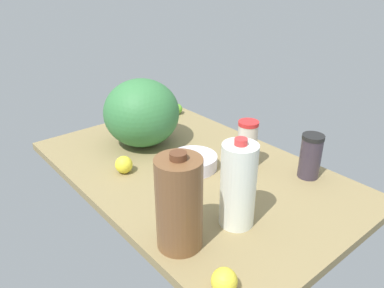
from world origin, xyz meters
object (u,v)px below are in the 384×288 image
object	(u,v)px
shaker_bottle	(311,156)
milk_jug	(238,185)
lemon_by_jug	(224,281)
mixing_bowl	(194,162)
lemon_beside_bowl	(124,165)
watermelon	(142,113)
chocolate_milk_jug	(179,203)
tumbler_cup	(247,144)
lime_near_front	(177,109)

from	to	relation	value
shaker_bottle	milk_jug	distance (cm)	39.11
milk_jug	lemon_by_jug	world-z (taller)	milk_jug
mixing_bowl	lemon_beside_bowl	xyz separation A→B (cm)	(13.76, 21.43, 0.67)
watermelon	lemon_by_jug	distance (cm)	84.59
watermelon	mixing_bowl	bearing A→B (deg)	-174.95
watermelon	lemon_beside_bowl	bearing A→B (deg)	130.54
mixing_bowl	lemon_by_jug	world-z (taller)	lemon_by_jug
chocolate_milk_jug	milk_jug	xyz separation A→B (cm)	(-3.27, -18.37, -0.30)
tumbler_cup	shaker_bottle	bearing A→B (deg)	-148.49
milk_jug	tumbler_cup	size ratio (longest dim) A/B	1.49
tumbler_cup	lemon_by_jug	size ratio (longest dim) A/B	2.93
watermelon	tumbler_cup	bearing A→B (deg)	-156.18
mixing_bowl	lime_near_front	distance (cm)	56.24
tumbler_cup	mixing_bowl	bearing A→B (deg)	53.55
shaker_bottle	lime_near_front	world-z (taller)	shaker_bottle
shaker_bottle	tumbler_cup	bearing A→B (deg)	31.51
chocolate_milk_jug	tumbler_cup	xyz separation A→B (cm)	(17.85, -45.45, -3.92)
lemon_beside_bowl	watermelon	bearing A→B (deg)	-49.46
tumbler_cup	lemon_by_jug	xyz separation A→B (cm)	(-37.18, 47.76, -6.02)
milk_jug	shaker_bottle	bearing A→B (deg)	-86.98
tumbler_cup	lemon_by_jug	distance (cm)	60.82
watermelon	tumbler_cup	xyz separation A→B (cm)	(-41.38, -18.26, -4.66)
shaker_bottle	tumbler_cup	size ratio (longest dim) A/B	0.88
mixing_bowl	lemon_beside_bowl	world-z (taller)	lemon_beside_bowl
chocolate_milk_jug	milk_jug	world-z (taller)	chocolate_milk_jug
milk_jug	tumbler_cup	world-z (taller)	milk_jug
shaker_bottle	lemon_beside_bowl	size ratio (longest dim) A/B	2.53
milk_jug	lime_near_front	xyz separation A→B (cm)	(80.54, -40.96, -10.12)
shaker_bottle	lime_near_front	distance (cm)	78.71
lime_near_front	lemon_beside_bowl	bearing A→B (deg)	123.82
shaker_bottle	lemon_beside_bowl	world-z (taller)	shaker_bottle
milk_jug	mixing_bowl	distance (cm)	36.10
chocolate_milk_jug	lemon_beside_bowl	bearing A→B (deg)	-11.01
milk_jug	lemon_by_jug	distance (cm)	27.90
watermelon	lime_near_front	world-z (taller)	watermelon
shaker_bottle	milk_jug	xyz separation A→B (cm)	(-2.05, 38.78, 4.68)
chocolate_milk_jug	tumbler_cup	distance (cm)	48.99
watermelon	milk_jug	world-z (taller)	watermelon
chocolate_milk_jug	tumbler_cup	size ratio (longest dim) A/B	1.52
shaker_bottle	watermelon	size ratio (longest dim) A/B	0.52
milk_jug	lemon_beside_bowl	xyz separation A→B (cm)	(46.43, 9.97, -9.57)
lime_near_front	lemon_beside_bowl	distance (cm)	61.30
chocolate_milk_jug	milk_jug	size ratio (longest dim) A/B	1.02
mixing_bowl	shaker_bottle	bearing A→B (deg)	-138.26
tumbler_cup	lime_near_front	xyz separation A→B (cm)	(59.42, -13.88, -6.50)
lemon_beside_bowl	mixing_bowl	bearing A→B (deg)	-122.71
tumbler_cup	lime_near_front	world-z (taller)	tumbler_cup
milk_jug	lime_near_front	distance (cm)	90.92
shaker_bottle	mixing_bowl	world-z (taller)	shaker_bottle
watermelon	lemon_beside_bowl	xyz separation A→B (cm)	(-16.07, 18.79, -10.61)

